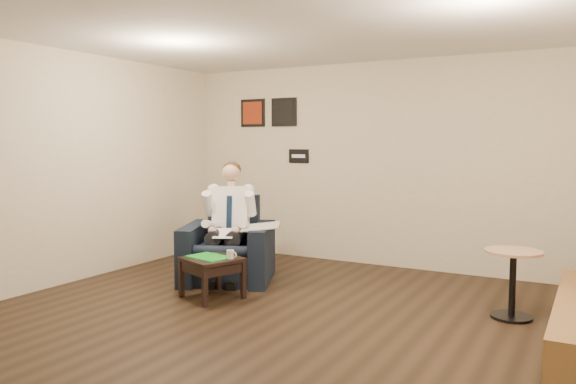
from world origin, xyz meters
The scene contains 16 objects.
ground centered at (0.00, 0.00, 0.00)m, with size 6.00×6.00×0.00m, color black.
wall_back centered at (0.00, 3.00, 1.40)m, with size 6.00×0.02×2.80m, color beige.
wall_left centered at (-3.00, 0.00, 1.40)m, with size 0.02×6.00×2.80m, color beige.
ceiling centered at (0.00, 0.00, 2.80)m, with size 6.00×6.00×0.02m, color white.
seating_sign centered at (-1.30, 2.98, 1.50)m, with size 0.32×0.02×0.20m, color black.
art_print_left centered at (-2.10, 2.98, 2.15)m, with size 0.42×0.03×0.42m, color maroon.
art_print_right centered at (-1.55, 2.98, 2.15)m, with size 0.42×0.03×0.42m, color black.
armchair centered at (-1.38, 1.27, 0.51)m, with size 1.05×1.05×1.02m, color black.
seated_man centered at (-1.32, 1.15, 0.70)m, with size 0.66×1.00×1.40m, color white, non-canonical shape.
lap_papers centered at (-1.28, 1.05, 0.63)m, with size 0.23×0.33×0.01m, color white.
newspaper centered at (-0.94, 1.35, 0.69)m, with size 0.44×0.55×0.01m, color silver.
side_table centered at (-1.07, 0.53, 0.22)m, with size 0.55×0.55×0.45m, color black.
green_folder centered at (-1.10, 0.52, 0.45)m, with size 0.45×0.32×0.01m, color green.
coffee_mug centered at (-0.86, 0.58, 0.50)m, with size 0.08×0.08×0.09m, color white.
smartphone centered at (-0.96, 0.66, 0.45)m, with size 0.14×0.07×0.01m, color black.
cafe_table centered at (1.90, 1.37, 0.33)m, with size 0.54×0.54×0.67m, color tan.
Camera 1 is at (2.59, -4.33, 1.70)m, focal length 35.00 mm.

